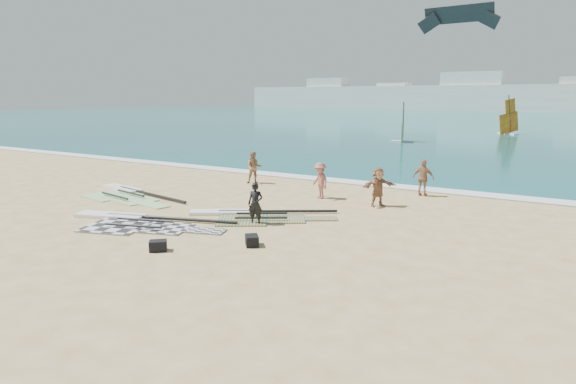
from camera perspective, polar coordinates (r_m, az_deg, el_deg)
The scene contains 17 objects.
ground at distance 15.79m, azimuth -10.50°, elevation -5.65°, with size 300.00×300.00×0.00m, color #D9B57F.
sea at distance 143.67m, azimuth 27.31°, elevation 8.21°, with size 300.00×240.00×0.06m, color #0E5363.
surf_line at distance 26.02m, azimuth 7.69°, elevation 1.10°, with size 300.00×1.20×0.04m, color white.
far_town at distance 163.30m, azimuth 22.34°, elevation 10.42°, with size 160.00×8.00×12.00m.
rig_grey at distance 18.51m, azimuth -17.81°, elevation -3.33°, with size 6.61×3.67×0.21m.
rig_green at distance 23.85m, azimuth -18.56°, elevation -0.19°, with size 6.46×3.10×0.21m.
rig_orange at distance 18.54m, azimuth -4.55°, elevation -2.80°, with size 5.65×4.11×0.20m.
gear_bag_near at distance 14.97m, azimuth -15.15°, elevation -6.17°, with size 0.50×0.37×0.32m, color black.
gear_bag_far at distance 14.99m, azimuth -4.30°, elevation -5.76°, with size 0.55×0.38×0.33m, color black.
person_wetsuit at distance 17.29m, azimuth -3.89°, elevation -1.40°, with size 0.55×0.36×1.52m, color black.
beachgoer_left at distance 25.55m, azimuth -4.06°, elevation 2.92°, with size 0.82×0.64×1.70m, color #A07552.
beachgoer_mid at distance 21.71m, azimuth 3.81°, elevation 1.37°, with size 1.06×0.61×1.65m, color #9E5A4F.
beachgoer_back at distance 23.08m, azimuth 15.75°, elevation 1.62°, with size 0.99×0.41×1.70m, color #A57351.
beachgoer_right at distance 20.48m, azimuth 10.63°, elevation 0.62°, with size 1.54×0.49×1.66m, color #9E6A49.
windsurfer_left at distance 50.23m, azimuth 13.44°, elevation 7.15°, with size 2.32×2.67×4.07m.
windsurfer_centre at distance 64.99m, azimuth 24.70°, elevation 7.44°, with size 2.55×2.59×4.81m.
kitesurf_kite at distance 55.17m, azimuth 19.55°, elevation 19.03°, with size 8.30×1.33×2.61m.
Camera 1 is at (10.12, -11.24, 4.54)m, focal length 30.00 mm.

